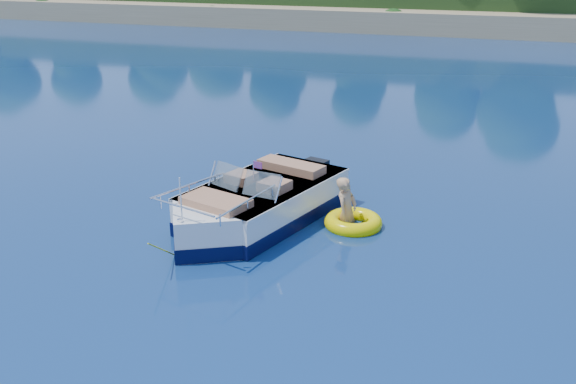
% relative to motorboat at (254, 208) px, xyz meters
% --- Properties ---
extents(ground, '(160.00, 160.00, 0.00)m').
position_rel_motorboat_xyz_m(ground, '(3.02, -0.77, -0.37)').
color(ground, '#091F41').
rests_on(ground, ground).
extents(motorboat, '(2.98, 5.55, 1.89)m').
position_rel_motorboat_xyz_m(motorboat, '(0.00, 0.00, 0.00)').
color(motorboat, white).
rests_on(motorboat, ground).
extents(tow_tube, '(1.65, 1.65, 0.33)m').
position_rel_motorboat_xyz_m(tow_tube, '(2.04, 0.58, -0.28)').
color(tow_tube, '#FFE800').
rests_on(tow_tube, ground).
extents(boy, '(0.55, 0.93, 1.71)m').
position_rel_motorboat_xyz_m(boy, '(1.89, 0.59, -0.37)').
color(boy, tan).
rests_on(boy, ground).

